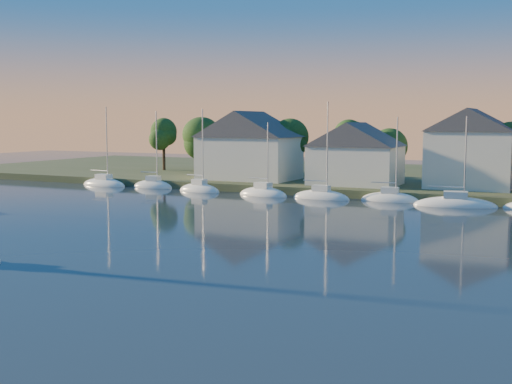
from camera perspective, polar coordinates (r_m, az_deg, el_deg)
The scene contains 8 objects.
ground at distance 31.65m, azimuth -12.89°, elevation -10.78°, with size 260.00×260.00×0.00m, color black.
shoreline_land at distance 100.64m, azimuth 15.17°, elevation 0.84°, with size 160.00×50.00×2.00m, color #354226.
wooden_dock at distance 78.32m, azimuth 11.88°, elevation -0.58°, with size 120.00×3.00×1.00m, color brown.
clubhouse_west at distance 91.28m, azimuth -0.59°, elevation 4.25°, with size 13.65×9.45×9.64m.
clubhouse_centre at distance 84.33m, azimuth 8.86°, elevation 3.46°, with size 11.55×8.40×8.08m.
clubhouse_east at distance 83.17m, azimuth 18.55°, elevation 3.77°, with size 10.50×8.40×9.80m.
tree_line at distance 88.08m, azimuth 15.05°, elevation 4.77°, with size 93.40×5.40×8.90m.
moored_fleet at distance 77.85m, azimuth 5.62°, elevation -0.44°, with size 71.50×2.40×12.05m.
Camera 1 is at (19.29, -23.34, 9.22)m, focal length 45.00 mm.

